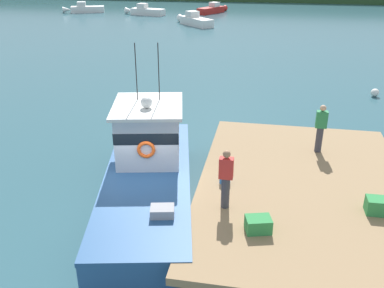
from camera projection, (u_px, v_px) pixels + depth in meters
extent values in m
plane|color=#2D5660|center=(145.00, 203.00, 13.63)|extent=(200.00, 200.00, 0.00)
cylinder|color=#4C3D2D|center=(228.00, 142.00, 16.73)|extent=(0.36, 0.36, 1.00)
cylinder|color=#4C3D2D|center=(368.00, 153.00, 15.86)|extent=(0.36, 0.36, 1.00)
cube|color=#937551|center=(303.00, 187.00, 12.38)|extent=(6.00, 9.00, 0.20)
cube|color=#285184|center=(148.00, 193.00, 13.12)|extent=(4.08, 8.34, 1.10)
cone|color=#285184|center=(157.00, 131.00, 17.58)|extent=(1.44, 1.99, 1.10)
cube|color=#234C9E|center=(147.00, 180.00, 12.94)|extent=(4.07, 8.19, 0.12)
cube|color=#285184|center=(147.00, 176.00, 12.87)|extent=(4.12, 8.35, 0.12)
cube|color=silver|center=(149.00, 134.00, 13.62)|extent=(2.31, 2.54, 1.80)
cube|color=black|center=(148.00, 125.00, 13.49)|extent=(2.33, 2.56, 0.36)
cube|color=silver|center=(148.00, 106.00, 13.22)|extent=(2.60, 2.88, 0.10)
sphere|color=white|center=(146.00, 102.00, 12.85)|extent=(0.36, 0.36, 0.36)
cylinder|color=black|center=(136.00, 72.00, 13.28)|extent=(0.03, 0.03, 1.80)
cylinder|color=black|center=(159.00, 72.00, 13.29)|extent=(0.03, 0.03, 1.80)
cube|color=#939399|center=(162.00, 213.00, 10.83)|extent=(0.68, 0.55, 0.36)
torus|color=orange|center=(122.00, 232.00, 10.32)|extent=(0.66, 0.66, 0.12)
torus|color=#EA5119|center=(146.00, 150.00, 12.58)|extent=(0.55, 0.21, 0.54)
cube|color=#2D8442|center=(378.00, 206.00, 10.91)|extent=(0.61, 0.45, 0.41)
cube|color=#2D8442|center=(258.00, 224.00, 10.22)|extent=(0.69, 0.58, 0.36)
cylinder|color=#2866B2|center=(225.00, 177.00, 12.35)|extent=(0.32, 0.32, 0.34)
cylinder|color=#383842|center=(225.00, 192.00, 11.09)|extent=(0.22, 0.22, 0.86)
cube|color=red|center=(226.00, 168.00, 10.79)|extent=(0.36, 0.22, 0.56)
sphere|color=#9E7051|center=(227.00, 154.00, 10.63)|extent=(0.20, 0.20, 0.20)
cylinder|color=#383842|center=(319.00, 139.00, 14.17)|extent=(0.22, 0.22, 0.86)
cube|color=#287F47|center=(322.00, 119.00, 13.88)|extent=(0.36, 0.22, 0.56)
sphere|color=tan|center=(323.00, 108.00, 13.72)|extent=(0.20, 0.20, 0.20)
cube|color=white|center=(148.00, 12.00, 52.57)|extent=(4.39, 2.24, 0.76)
cone|color=white|center=(129.00, 11.00, 53.52)|extent=(1.19, 0.98, 0.76)
cube|color=silver|center=(142.00, 6.00, 52.56)|extent=(1.26, 1.28, 0.57)
cube|color=white|center=(88.00, 9.00, 54.79)|extent=(4.33, 2.63, 0.75)
cone|color=white|center=(67.00, 10.00, 54.41)|extent=(1.23, 1.06, 0.75)
cube|color=silver|center=(81.00, 4.00, 54.41)|extent=(1.33, 1.34, 0.56)
cube|color=white|center=(196.00, 22.00, 45.26)|extent=(4.08, 4.13, 0.80)
cone|color=white|center=(182.00, 18.00, 47.34)|extent=(1.34, 1.35, 0.80)
cube|color=silver|center=(192.00, 14.00, 45.55)|extent=(1.57, 1.57, 0.60)
cube|color=red|center=(211.00, 10.00, 54.05)|extent=(3.17, 4.12, 0.73)
cone|color=red|center=(223.00, 8.00, 55.78)|extent=(1.15, 1.24, 0.73)
cube|color=silver|center=(214.00, 4.00, 54.27)|extent=(1.40, 1.39, 0.55)
sphere|color=silver|center=(375.00, 93.00, 23.41)|extent=(0.44, 0.44, 0.44)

